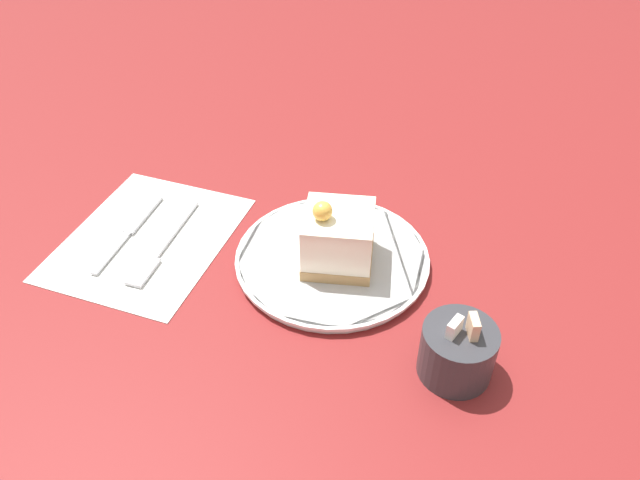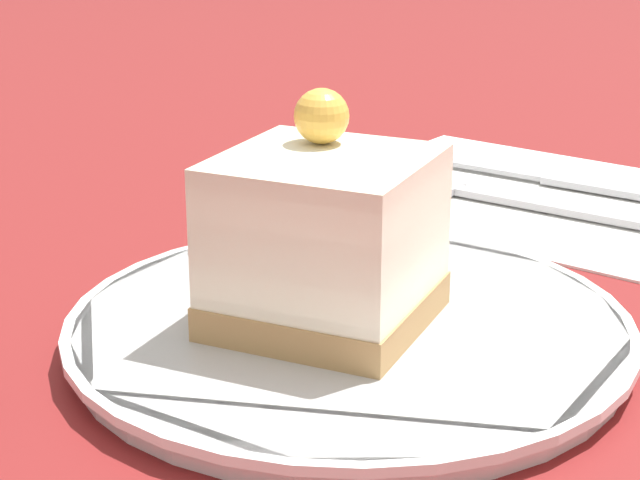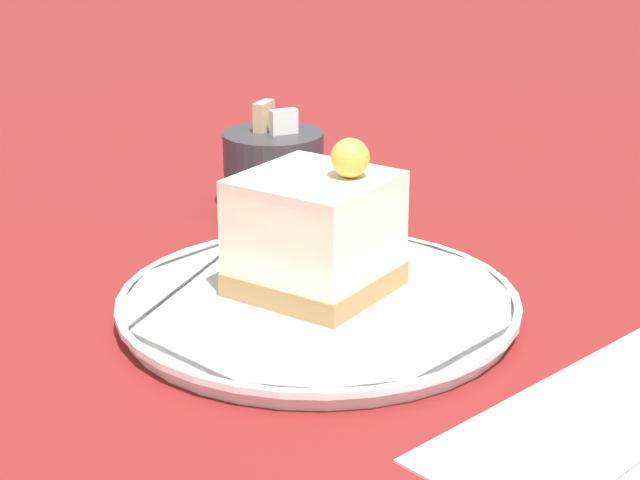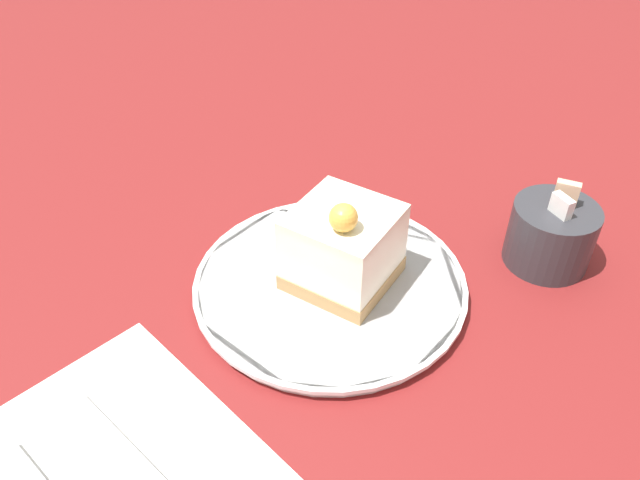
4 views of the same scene
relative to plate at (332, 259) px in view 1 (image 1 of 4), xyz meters
The scene contains 7 objects.
ground_plane 0.02m from the plate, 71.15° to the right, with size 4.00×4.00×0.00m, color maroon.
plate is the anchor object (origin of this frame).
cake_slice 0.04m from the plate, 141.50° to the left, with size 0.09×0.09×0.09m.
napkin 0.24m from the plate, ahead, with size 0.21×0.25×0.00m.
fork 0.21m from the plate, ahead, with size 0.02×0.17×0.00m.
knife 0.26m from the plate, ahead, with size 0.02×0.16×0.00m.
sugar_bowl 0.20m from the plate, 142.47° to the left, with size 0.07×0.07×0.08m.
Camera 1 is at (-0.14, 0.56, 0.52)m, focal length 35.00 mm.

